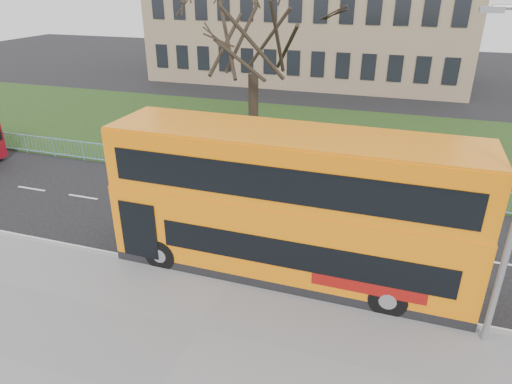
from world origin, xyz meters
TOP-DOWN VIEW (x-y plane):
  - ground at (0.00, 0.00)m, footprint 120.00×120.00m
  - kerb at (0.00, -1.55)m, footprint 80.00×0.20m
  - grass_verge at (0.00, 14.30)m, footprint 80.00×15.40m
  - guard_railing at (0.00, 6.60)m, footprint 40.00×0.12m
  - bare_tree at (-3.00, 10.00)m, footprint 7.81×7.81m
  - civic_building at (-5.00, 35.00)m, footprint 30.00×15.00m
  - yellow_bus at (1.68, -0.33)m, footprint 11.96×3.01m

SIDE VIEW (x-z plane):
  - ground at x=0.00m, z-range 0.00..0.00m
  - grass_verge at x=0.00m, z-range 0.00..0.08m
  - kerb at x=0.00m, z-range 0.00..0.14m
  - guard_railing at x=0.00m, z-range 0.00..1.10m
  - yellow_bus at x=1.68m, z-range 0.18..5.18m
  - bare_tree at x=-3.00m, z-range 0.08..11.23m
  - civic_building at x=-5.00m, z-range 0.00..14.00m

